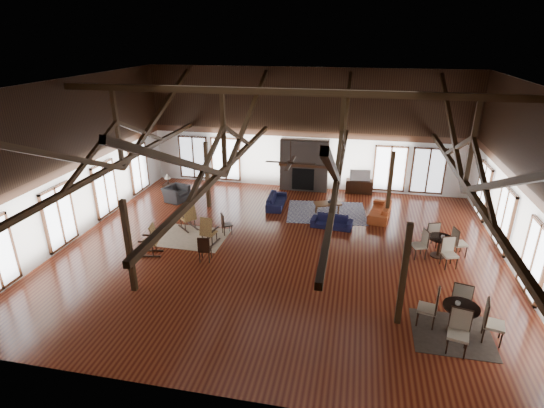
% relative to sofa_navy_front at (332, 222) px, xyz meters
% --- Properties ---
extents(floor, '(16.00, 16.00, 0.00)m').
position_rel_sofa_navy_front_xyz_m(floor, '(-1.74, -2.37, -0.25)').
color(floor, maroon).
rests_on(floor, ground).
extents(ceiling, '(16.00, 14.00, 0.02)m').
position_rel_sofa_navy_front_xyz_m(ceiling, '(-1.74, -2.37, 5.75)').
color(ceiling, black).
rests_on(ceiling, wall_back).
extents(wall_back, '(16.00, 0.02, 6.00)m').
position_rel_sofa_navy_front_xyz_m(wall_back, '(-1.74, 4.63, 2.75)').
color(wall_back, white).
rests_on(wall_back, floor).
extents(wall_front, '(16.00, 0.02, 6.00)m').
position_rel_sofa_navy_front_xyz_m(wall_front, '(-1.74, -9.37, 2.75)').
color(wall_front, white).
rests_on(wall_front, floor).
extents(wall_left, '(0.02, 14.00, 6.00)m').
position_rel_sofa_navy_front_xyz_m(wall_left, '(-9.74, -2.37, 2.75)').
color(wall_left, white).
rests_on(wall_left, floor).
extents(wall_right, '(0.02, 14.00, 6.00)m').
position_rel_sofa_navy_front_xyz_m(wall_right, '(6.26, -2.37, 2.75)').
color(wall_right, white).
rests_on(wall_right, floor).
extents(roof_truss, '(15.60, 14.07, 3.14)m').
position_rel_sofa_navy_front_xyz_m(roof_truss, '(-1.74, -2.37, 3.78)').
color(roof_truss, '#331F0E').
rests_on(roof_truss, wall_back).
extents(post_grid, '(8.16, 7.16, 3.05)m').
position_rel_sofa_navy_front_xyz_m(post_grid, '(-1.74, -2.37, 1.28)').
color(post_grid, '#331F0E').
rests_on(post_grid, floor).
extents(fireplace, '(2.50, 0.69, 2.60)m').
position_rel_sofa_navy_front_xyz_m(fireplace, '(-1.74, 4.30, 1.04)').
color(fireplace, '#64564C').
rests_on(fireplace, floor).
extents(ceiling_fan, '(1.60, 1.60, 0.75)m').
position_rel_sofa_navy_front_xyz_m(ceiling_fan, '(-1.24, -3.37, 3.49)').
color(ceiling_fan, black).
rests_on(ceiling_fan, roof_truss).
extents(sofa_navy_front, '(1.74, 0.83, 0.49)m').
position_rel_sofa_navy_front_xyz_m(sofa_navy_front, '(0.00, 0.00, 0.00)').
color(sofa_navy_front, '#131335').
rests_on(sofa_navy_front, floor).
extents(sofa_navy_left, '(1.87, 0.78, 0.54)m').
position_rel_sofa_navy_front_xyz_m(sofa_navy_left, '(-2.67, 1.81, 0.03)').
color(sofa_navy_left, '#131434').
rests_on(sofa_navy_left, floor).
extents(sofa_orange, '(2.17, 1.12, 0.61)m').
position_rel_sofa_navy_front_xyz_m(sofa_orange, '(1.99, 1.49, 0.06)').
color(sofa_orange, '#B64E23').
rests_on(sofa_orange, floor).
extents(coffee_table, '(1.30, 0.97, 0.45)m').
position_rel_sofa_navy_front_xyz_m(coffee_table, '(-0.29, 1.56, 0.15)').
color(coffee_table, brown).
rests_on(coffee_table, floor).
extents(vase, '(0.24, 0.24, 0.19)m').
position_rel_sofa_navy_front_xyz_m(vase, '(-0.20, 1.53, 0.30)').
color(vase, '#B2B2B2').
rests_on(vase, coffee_table).
extents(armchair, '(1.32, 1.23, 0.70)m').
position_rel_sofa_navy_front_xyz_m(armchair, '(-7.52, 1.54, 0.11)').
color(armchair, '#2A2A2C').
rests_on(armchair, floor).
extents(side_table_lamp, '(0.43, 0.43, 1.11)m').
position_rel_sofa_navy_front_xyz_m(side_table_lamp, '(-8.18, 2.14, 0.18)').
color(side_table_lamp, black).
rests_on(side_table_lamp, floor).
extents(rocking_chair_a, '(1.01, 0.98, 1.19)m').
position_rel_sofa_navy_front_xyz_m(rocking_chair_a, '(-5.71, -1.35, 0.31)').
color(rocking_chair_a, '#A0803C').
rests_on(rocking_chair_a, floor).
extents(rocking_chair_b, '(0.60, 0.94, 1.13)m').
position_rel_sofa_navy_front_xyz_m(rocking_chair_b, '(-4.50, -2.47, 0.29)').
color(rocking_chair_b, '#A0803C').
rests_on(rocking_chair_b, floor).
extents(rocking_chair_c, '(0.99, 0.65, 1.18)m').
position_rel_sofa_navy_front_xyz_m(rocking_chair_c, '(-6.24, -3.62, 0.31)').
color(rocking_chair_c, '#A0803C').
rests_on(rocking_chair_c, floor).
extents(side_chair_a, '(0.52, 0.52, 0.89)m').
position_rel_sofa_navy_front_xyz_m(side_chair_a, '(-4.13, -1.51, 0.27)').
color(side_chair_a, black).
rests_on(side_chair_a, floor).
extents(side_chair_b, '(0.46, 0.46, 0.98)m').
position_rel_sofa_navy_front_xyz_m(side_chair_b, '(-4.16, -3.76, 0.33)').
color(side_chair_b, black).
rests_on(side_chair_b, floor).
extents(cafe_table_near, '(2.23, 2.23, 1.14)m').
position_rel_sofa_navy_front_xyz_m(cafe_table_near, '(3.82, -5.98, 0.32)').
color(cafe_table_near, black).
rests_on(cafe_table_near, floor).
extents(cafe_table_far, '(2.05, 2.05, 1.05)m').
position_rel_sofa_navy_front_xyz_m(cafe_table_far, '(3.96, -1.68, 0.28)').
color(cafe_table_far, black).
rests_on(cafe_table_far, floor).
extents(cup_near, '(0.18, 0.18, 0.11)m').
position_rel_sofa_navy_front_xyz_m(cup_near, '(3.72, -5.93, 0.63)').
color(cup_near, '#B2B2B2').
rests_on(cup_near, cafe_table_near).
extents(cup_far, '(0.16, 0.16, 0.11)m').
position_rel_sofa_navy_front_xyz_m(cup_far, '(4.02, -1.75, 0.56)').
color(cup_far, '#B2B2B2').
rests_on(cup_far, cafe_table_far).
extents(tv_console, '(1.32, 0.49, 0.66)m').
position_rel_sofa_navy_front_xyz_m(tv_console, '(1.06, 4.38, 0.08)').
color(tv_console, black).
rests_on(tv_console, floor).
extents(television, '(1.00, 0.25, 0.57)m').
position_rel_sofa_navy_front_xyz_m(television, '(1.04, 4.38, 0.70)').
color(television, '#B2B2B2').
rests_on(television, tv_console).
extents(rug_tan, '(2.65, 2.10, 0.01)m').
position_rel_sofa_navy_front_xyz_m(rug_tan, '(-5.30, -2.05, -0.24)').
color(rug_tan, '#CBAB8D').
rests_on(rug_tan, floor).
extents(rug_navy, '(3.71, 2.94, 0.01)m').
position_rel_sofa_navy_front_xyz_m(rug_navy, '(-0.33, 1.52, -0.24)').
color(rug_navy, '#1C1E4F').
rests_on(rug_navy, floor).
extents(rug_dark, '(2.08, 1.89, 0.01)m').
position_rel_sofa_navy_front_xyz_m(rug_dark, '(3.67, -6.09, -0.24)').
color(rug_dark, black).
rests_on(rug_dark, floor).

